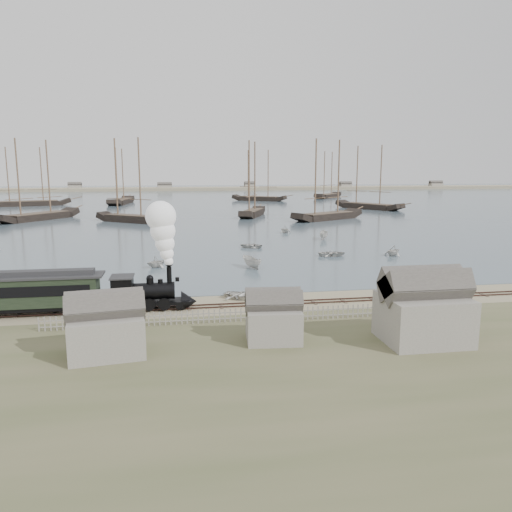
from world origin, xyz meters
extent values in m
plane|color=tan|center=(0.00, 0.00, 0.00)|extent=(600.00, 600.00, 0.00)
cube|color=#42535E|center=(0.00, 170.00, 0.03)|extent=(600.00, 336.00, 0.06)
cube|color=#3A251F|center=(0.00, -2.50, 0.10)|extent=(120.00, 0.08, 0.12)
cube|color=#3A251F|center=(0.00, -1.50, 0.10)|extent=(120.00, 0.08, 0.12)
cube|color=#44352C|center=(0.00, -2.00, 0.03)|extent=(120.00, 1.80, 0.06)
cube|color=tan|center=(0.00, 250.00, 0.00)|extent=(500.00, 20.00, 1.80)
cube|color=black|center=(-7.27, -2.00, 0.72)|extent=(6.97, 2.05, 0.26)
cylinder|color=black|center=(-7.68, -2.00, 1.75)|extent=(4.31, 1.54, 1.54)
cube|color=black|center=(-9.94, -2.00, 1.95)|extent=(1.85, 2.26, 2.36)
cube|color=#2A2A2C|center=(-9.94, -2.00, 3.18)|extent=(2.05, 2.46, 0.12)
cylinder|color=black|center=(-5.74, -2.00, 3.13)|extent=(0.45, 0.45, 1.64)
sphere|color=black|center=(-7.48, -2.00, 2.95)|extent=(0.66, 0.66, 0.66)
cone|color=black|center=(-3.99, -2.00, 0.62)|extent=(1.44, 2.05, 2.05)
cube|color=black|center=(-5.02, -2.00, 2.77)|extent=(0.36, 0.36, 0.36)
cube|color=black|center=(-18.67, -2.00, 0.72)|extent=(14.26, 2.34, 0.36)
cube|color=black|center=(-18.67, -2.00, 2.15)|extent=(13.24, 2.55, 2.55)
cube|color=black|center=(-18.67, -3.29, 2.40)|extent=(12.23, 0.06, 0.92)
cube|color=black|center=(-18.67, -0.71, 2.40)|extent=(12.23, 0.06, 0.92)
cube|color=#2A2A2C|center=(-18.67, -2.00, 3.47)|extent=(14.26, 2.75, 0.18)
cube|color=#2A2A2C|center=(-18.67, -2.00, 3.78)|extent=(12.73, 1.22, 0.46)
imported|color=beige|center=(1.42, 0.29, 0.41)|extent=(4.47, 4.84, 0.82)
imported|color=beige|center=(-7.59, 17.80, 0.81)|extent=(3.66, 3.74, 1.50)
imported|color=beige|center=(4.60, 15.39, 0.80)|extent=(4.10, 2.75, 1.48)
imported|color=beige|center=(17.70, 22.23, 0.48)|extent=(3.12, 4.20, 0.83)
imported|color=beige|center=(26.71, 21.10, 0.84)|extent=(3.74, 3.87, 1.57)
imported|color=beige|center=(21.62, 39.39, 0.79)|extent=(4.05, 2.70, 1.46)
imported|color=beige|center=(16.74, 49.49, 0.80)|extent=(3.54, 3.34, 1.48)
imported|color=beige|center=(7.03, 31.95, 0.45)|extent=(4.11, 4.56, 0.78)
camera|label=1|loc=(-5.16, -47.30, 12.84)|focal=35.00mm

